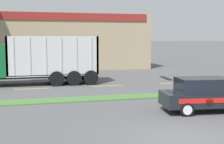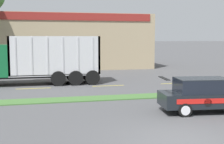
# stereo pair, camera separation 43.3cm
# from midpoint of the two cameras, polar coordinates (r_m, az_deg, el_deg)

# --- Properties ---
(ground_plane) EXTENTS (600.00, 600.00, 0.00)m
(ground_plane) POSITION_cam_midpoint_polar(r_m,az_deg,el_deg) (11.38, 11.76, -12.04)
(ground_plane) COLOR #515154
(grass_verge) EXTENTS (120.00, 1.45, 0.06)m
(grass_verge) POSITION_cam_midpoint_polar(r_m,az_deg,el_deg) (18.59, 0.80, -4.64)
(grass_verge) COLOR #477538
(grass_verge) RESTS_ON ground_plane
(centre_line_3) EXTENTS (2.40, 0.14, 0.01)m
(centre_line_3) POSITION_cam_midpoint_polar(r_m,az_deg,el_deg) (22.60, -14.96, -2.97)
(centre_line_3) COLOR yellow
(centre_line_3) RESTS_ON ground_plane
(centre_line_4) EXTENTS (2.40, 0.14, 0.01)m
(centre_line_4) POSITION_cam_midpoint_polar(r_m,az_deg,el_deg) (23.20, -1.49, -2.53)
(centre_line_4) COLOR yellow
(centre_line_4) RESTS_ON ground_plane
(centre_line_5) EXTENTS (2.40, 0.14, 0.01)m
(centre_line_5) POSITION_cam_midpoint_polar(r_m,az_deg,el_deg) (24.97, 10.67, -2.00)
(centre_line_5) COLOR yellow
(centre_line_5) RESTS_ON ground_plane
(dump_truck_mid) EXTENTS (12.31, 2.64, 3.67)m
(dump_truck_mid) POSITION_cam_midpoint_polar(r_m,az_deg,el_deg) (24.44, -19.79, 1.42)
(dump_truck_mid) COLOR black
(dump_truck_mid) RESTS_ON ground_plane
(rally_car) EXTENTS (4.64, 2.24, 1.68)m
(rally_car) POSITION_cam_midpoint_polar(r_m,az_deg,el_deg) (15.69, 16.13, -3.93)
(rally_car) COLOR black
(rally_car) RESTS_ON ground_plane
(store_building_backdrop) EXTENTS (25.74, 12.10, 6.24)m
(store_building_backdrop) POSITION_cam_midpoint_polar(r_m,az_deg,el_deg) (39.40, -14.36, 5.45)
(store_building_backdrop) COLOR tan
(store_building_backdrop) RESTS_ON ground_plane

